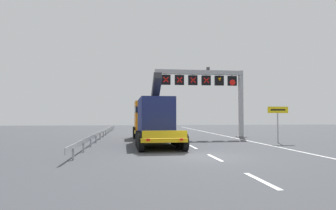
% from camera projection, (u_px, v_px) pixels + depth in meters
% --- Properties ---
extents(ground, '(112.00, 112.00, 0.00)m').
position_uv_depth(ground, '(206.00, 156.00, 15.62)').
color(ground, '#424449').
extents(lane_markings, '(0.20, 67.75, 0.01)m').
position_uv_depth(lane_markings, '(161.00, 131.00, 42.01)').
color(lane_markings, silver).
rests_on(lane_markings, ground).
extents(edge_line_right, '(0.20, 63.00, 0.01)m').
position_uv_depth(edge_line_right, '(237.00, 138.00, 28.30)').
color(edge_line_right, silver).
rests_on(edge_line_right, ground).
extents(overhead_lane_gantry, '(9.45, 0.90, 7.21)m').
position_uv_depth(overhead_lane_gantry, '(211.00, 84.00, 29.97)').
color(overhead_lane_gantry, '#9EA0A5').
rests_on(overhead_lane_gantry, ground).
extents(heavy_haul_truck_yellow, '(3.29, 14.11, 5.30)m').
position_uv_depth(heavy_haul_truck_yellow, '(152.00, 118.00, 25.09)').
color(heavy_haul_truck_yellow, yellow).
rests_on(heavy_haul_truck_yellow, ground).
extents(exit_sign_yellow, '(1.73, 0.15, 2.94)m').
position_uv_depth(exit_sign_yellow, '(278.00, 115.00, 23.58)').
color(exit_sign_yellow, '#9EA0A5').
rests_on(exit_sign_yellow, ground).
extents(guardrail_left, '(0.13, 37.59, 0.76)m').
position_uv_depth(guardrail_left, '(104.00, 131.00, 31.43)').
color(guardrail_left, '#999EA3').
rests_on(guardrail_left, ground).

